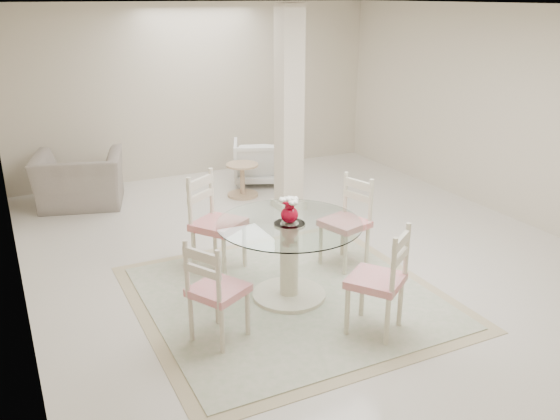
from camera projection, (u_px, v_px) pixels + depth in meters
name	position (u px, v px, depth m)	size (l,w,h in m)	color
ground	(301.00, 248.00, 6.95)	(7.00, 7.00, 0.00)	silver
room_shell	(303.00, 88.00, 6.31)	(6.02, 7.02, 2.71)	beige
column	(289.00, 111.00, 7.78)	(0.30, 0.30, 2.70)	beige
area_rug	(289.00, 297.00, 5.81)	(2.87, 2.87, 0.02)	tan
dining_table	(289.00, 260.00, 5.67)	(1.37, 1.37, 0.79)	beige
red_vase	(290.00, 210.00, 5.50)	(0.19, 0.18, 0.25)	#AC051E
dining_chair_east	(349.00, 215.00, 6.35)	(0.54, 0.54, 1.09)	beige
dining_chair_north	(212.00, 216.00, 6.20)	(0.65, 0.65, 1.17)	beige
dining_chair_west	(213.00, 285.00, 4.88)	(0.57, 0.57, 1.04)	beige
dining_chair_south	(384.00, 273.00, 5.01)	(0.61, 0.61, 1.10)	beige
recliner_taupe	(80.00, 180.00, 8.21)	(1.15, 1.01, 0.75)	gray
armchair_white	(258.00, 162.00, 9.24)	(0.73, 0.75, 0.68)	white
side_table	(242.00, 181.00, 8.66)	(0.47, 0.47, 0.49)	tan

